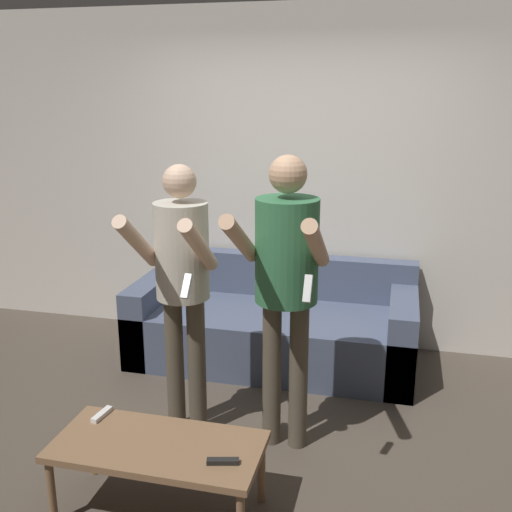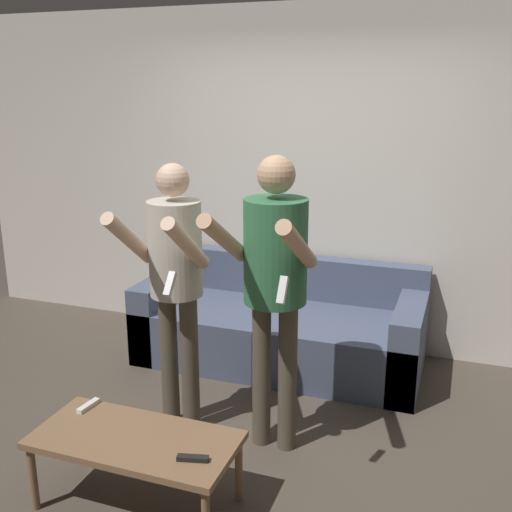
# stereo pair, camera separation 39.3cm
# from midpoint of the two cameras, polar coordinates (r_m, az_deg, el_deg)

# --- Properties ---
(ground_plane) EXTENTS (14.00, 14.00, 0.00)m
(ground_plane) POSITION_cam_midpoint_polar(r_m,az_deg,el_deg) (3.80, 1.81, -17.42)
(ground_plane) COLOR #4C4238
(wall_back) EXTENTS (6.40, 0.06, 2.70)m
(wall_back) POSITION_cam_midpoint_polar(r_m,az_deg,el_deg) (4.85, 8.09, 7.01)
(wall_back) COLOR silver
(wall_back) RESTS_ON ground_plane
(couch) EXTENTS (2.15, 0.92, 0.77)m
(couch) POSITION_cam_midpoint_polar(r_m,az_deg,el_deg) (4.70, 4.81, -6.89)
(couch) COLOR #4C5670
(couch) RESTS_ON ground_plane
(person_standing_left) EXTENTS (0.44, 0.62, 1.67)m
(person_standing_left) POSITION_cam_midpoint_polar(r_m,az_deg,el_deg) (3.53, -4.59, -1.46)
(person_standing_left) COLOR brown
(person_standing_left) RESTS_ON ground_plane
(person_standing_right) EXTENTS (0.47, 0.73, 1.74)m
(person_standing_right) POSITION_cam_midpoint_polar(r_m,az_deg,el_deg) (3.31, 5.17, -1.46)
(person_standing_right) COLOR brown
(person_standing_right) RESTS_ON ground_plane
(coffee_table) EXTENTS (1.03, 0.49, 0.40)m
(coffee_table) POSITION_cam_midpoint_polar(r_m,az_deg,el_deg) (3.16, -7.82, -17.40)
(coffee_table) COLOR #846042
(coffee_table) RESTS_ON ground_plane
(remote_near) EXTENTS (0.15, 0.07, 0.02)m
(remote_near) POSITION_cam_midpoint_polar(r_m,az_deg,el_deg) (2.95, -2.05, -18.81)
(remote_near) COLOR black
(remote_near) RESTS_ON coffee_table
(remote_far) EXTENTS (0.05, 0.15, 0.02)m
(remote_far) POSITION_cam_midpoint_polar(r_m,az_deg,el_deg) (3.43, -12.46, -13.83)
(remote_far) COLOR white
(remote_far) RESTS_ON coffee_table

